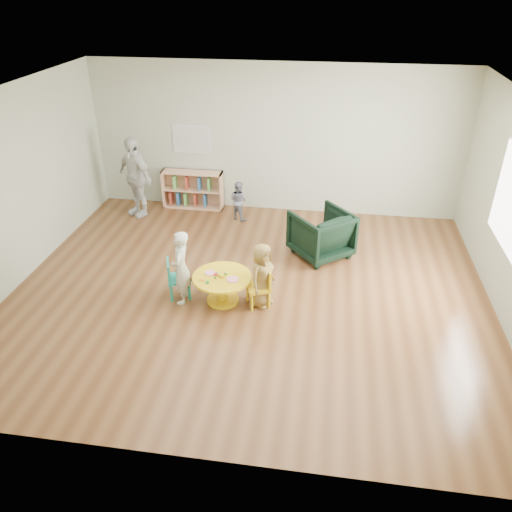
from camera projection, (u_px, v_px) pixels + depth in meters
The scene contains 11 objects.
room at pixel (250, 170), 6.52m from camera, with size 7.10×7.00×2.80m.
activity_table at pixel (222, 284), 7.09m from camera, with size 0.84×0.84×0.46m.
kid_chair_left at pixel (176, 278), 7.17m from camera, with size 0.41×0.41×0.60m.
kid_chair_right at pixel (261, 286), 7.01m from camera, with size 0.41×0.41×0.58m.
bookshelf at pixel (193, 189), 9.94m from camera, with size 1.20×0.30×0.75m.
alphabet_poster at pixel (192, 139), 9.56m from camera, with size 0.74×0.01×0.54m.
armchair at pixel (321, 234), 8.20m from camera, with size 0.84×0.87×0.79m, color black.
child_left at pixel (181, 268), 6.97m from camera, with size 0.40×0.26×1.10m, color silver.
child_right at pixel (262, 275), 6.93m from camera, with size 0.47×0.31×0.96m, color yellow.
toddler at pixel (238, 201), 9.44m from camera, with size 0.36×0.28×0.75m, color #181E3E.
adult_caretaker at pixel (135, 177), 9.43m from camera, with size 0.90×0.38×1.54m, color silver.
Camera 1 is at (1.02, -6.13, 4.17)m, focal length 35.00 mm.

